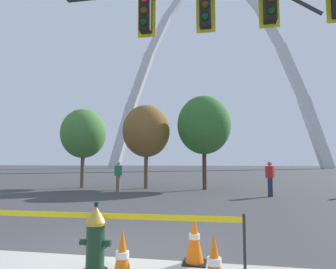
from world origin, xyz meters
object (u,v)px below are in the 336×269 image
Objects in this scene: traffic_cone_mid_sidewalk at (194,240)px; traffic_signal_gantry at (291,29)px; pedestrian_walking_right at (118,176)px; pedestrian_walking_left at (270,178)px; fire_hydrant at (96,239)px; monument_arch at (213,80)px; traffic_cone_curb_edge at (214,266)px; traffic_cone_by_hydrant at (122,259)px.

traffic_signal_gantry is at bearing 41.99° from traffic_cone_mid_sidewalk.
traffic_cone_mid_sidewalk is at bearing -64.46° from pedestrian_walking_right.
traffic_cone_mid_sidewalk is 4.82m from traffic_signal_gantry.
fire_hydrant is at bearing -111.26° from pedestrian_walking_left.
monument_arch is at bearing 92.82° from traffic_signal_gantry.
monument_arch is 33.85× the size of pedestrian_walking_right.
traffic_signal_gantry reaches higher than traffic_cone_mid_sidewalk.
pedestrian_walking_right is (-7.59, 0.98, 0.00)m from pedestrian_walking_left.
fire_hydrant is 1.36× the size of traffic_cone_mid_sidewalk.
pedestrian_walking_left and pedestrian_walking_right have the same top height.
monument_arch is (-0.01, 69.46, 21.63)m from fire_hydrant.
monument_arch reaches higher than traffic_cone_curb_edge.
pedestrian_walking_right reaches higher than traffic_cone_mid_sidewalk.
pedestrian_walking_right is at bearing 172.67° from pedestrian_walking_left.
fire_hydrant is 72.75m from monument_arch.
traffic_cone_by_hydrant is 1.34m from traffic_cone_mid_sidewalk.
fire_hydrant is 0.71m from traffic_cone_by_hydrant.
traffic_cone_curb_edge is (1.13, -0.04, 0.00)m from traffic_cone_by_hydrant.
pedestrian_walking_right is at bearing 115.54° from traffic_cone_mid_sidewalk.
traffic_cone_curb_edge is at bearing -102.03° from pedestrian_walking_left.
fire_hydrant is 0.13× the size of traffic_signal_gantry.
pedestrian_walking_right is (-4.20, 11.55, 0.46)m from traffic_cone_by_hydrant.
traffic_signal_gantry is (2.75, 2.83, 4.05)m from traffic_cone_by_hydrant.
fire_hydrant is at bearing -89.99° from monument_arch.
traffic_cone_by_hydrant is (0.55, -0.44, -0.11)m from fire_hydrant.
traffic_cone_mid_sidewalk is at bearing -105.27° from pedestrian_walking_left.
traffic_signal_gantry is 4.92× the size of pedestrian_walking_right.
pedestrian_walking_left is (3.95, -59.33, -21.28)m from monument_arch.
pedestrian_walking_left reaches higher than traffic_cone_mid_sidewalk.
pedestrian_walking_right reaches higher than traffic_cone_by_hydrant.
traffic_signal_gantry is at bearing 35.92° from fire_hydrant.
fire_hydrant is 1.75m from traffic_cone_curb_edge.
traffic_cone_curb_edge is 0.09× the size of traffic_signal_gantry.
traffic_cone_mid_sidewalk is (1.35, 0.64, -0.11)m from fire_hydrant.
traffic_cone_by_hydrant is at bearing -38.96° from fire_hydrant.
monument_arch reaches higher than traffic_cone_by_hydrant.
fire_hydrant reaches higher than traffic_cone_mid_sidewalk.
traffic_cone_curb_edge is at bearing -119.41° from traffic_signal_gantry.
traffic_cone_curb_edge is 0.46× the size of pedestrian_walking_right.
traffic_cone_curb_edge is 10.86m from pedestrian_walking_left.
fire_hydrant is 1.50m from traffic_cone_mid_sidewalk.
traffic_cone_curb_edge is at bearing -88.62° from monument_arch.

